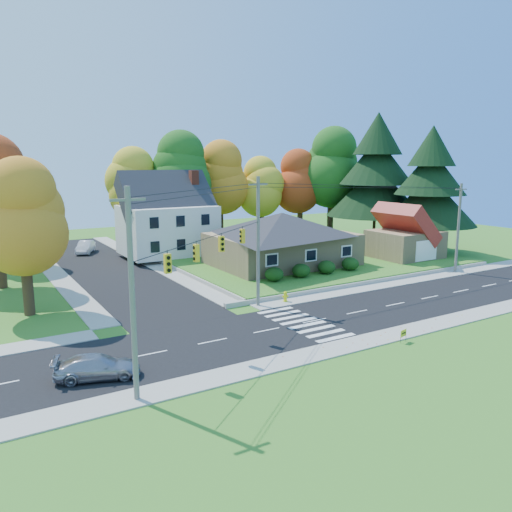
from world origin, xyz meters
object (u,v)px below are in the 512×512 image
at_px(silver_sedan, 97,367).
at_px(white_car, 85,247).
at_px(fire_hydrant, 285,297).
at_px(ranch_house, 282,238).

xyz_separation_m(silver_sedan, white_car, (7.79, 37.76, 0.11)).
bearing_deg(white_car, fire_hydrant, -49.80).
distance_m(silver_sedan, white_car, 38.55).
bearing_deg(fire_hydrant, white_car, 105.60).
xyz_separation_m(ranch_house, fire_hydrant, (-7.06, -10.99, -2.84)).
relative_size(silver_sedan, fire_hydrant, 4.81).
distance_m(ranch_house, silver_sedan, 29.60).
distance_m(ranch_house, white_car, 25.49).
bearing_deg(silver_sedan, fire_hydrant, -49.52).
bearing_deg(fire_hydrant, ranch_house, 57.27).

